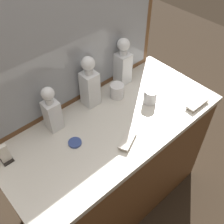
# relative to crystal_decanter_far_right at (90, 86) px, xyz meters

# --- Properties ---
(ground_plane) EXTENTS (6.00, 6.00, 0.00)m
(ground_plane) POSITION_rel_crystal_decanter_far_right_xyz_m (-0.01, -0.20, -0.96)
(ground_plane) COLOR #2D2319
(dresser) EXTENTS (1.27, 0.59, 0.83)m
(dresser) POSITION_rel_crystal_decanter_far_right_xyz_m (-0.01, -0.20, -0.54)
(dresser) COLOR brown
(dresser) RESTS_ON ground_plane
(dresser_mirror) EXTENTS (1.13, 0.03, 0.74)m
(dresser_mirror) POSITION_rel_crystal_decanter_far_right_xyz_m (-0.01, 0.08, 0.24)
(dresser_mirror) COLOR brown
(dresser_mirror) RESTS_ON dresser
(crystal_decanter_far_right) EXTENTS (0.09, 0.09, 0.32)m
(crystal_decanter_far_right) POSITION_rel_crystal_decanter_far_right_xyz_m (0.00, 0.00, 0.00)
(crystal_decanter_far_right) COLOR white
(crystal_decanter_far_right) RESTS_ON dresser
(crystal_decanter_front) EXTENTS (0.08, 0.08, 0.31)m
(crystal_decanter_front) POSITION_rel_crystal_decanter_far_right_xyz_m (0.28, 0.02, -0.00)
(crystal_decanter_front) COLOR white
(crystal_decanter_front) RESTS_ON dresser
(crystal_decanter_right) EXTENTS (0.08, 0.08, 0.27)m
(crystal_decanter_right) POSITION_rel_crystal_decanter_far_right_xyz_m (-0.26, -0.02, -0.02)
(crystal_decanter_right) COLOR white
(crystal_decanter_right) RESTS_ON dresser
(crystal_tumbler_far_right) EXTENTS (0.08, 0.08, 0.09)m
(crystal_tumbler_far_right) POSITION_rel_crystal_decanter_far_right_xyz_m (0.26, -0.23, -0.09)
(crystal_tumbler_far_right) COLOR white
(crystal_tumbler_far_right) RESTS_ON dresser
(crystal_tumbler_center) EXTENTS (0.08, 0.08, 0.09)m
(crystal_tumbler_center) POSITION_rel_crystal_decanter_far_right_xyz_m (0.15, -0.06, -0.09)
(crystal_tumbler_center) COLOR white
(crystal_tumbler_center) RESTS_ON dresser
(silver_brush_far_left) EXTENTS (0.16, 0.11, 0.02)m
(silver_brush_far_left) POSITION_rel_crystal_decanter_far_right_xyz_m (-0.04, -0.35, -0.12)
(silver_brush_far_left) COLOR #B7A88C
(silver_brush_far_left) RESTS_ON dresser
(silver_brush_rear) EXTENTS (0.15, 0.06, 0.02)m
(silver_brush_rear) POSITION_rel_crystal_decanter_far_right_xyz_m (0.44, -0.43, -0.12)
(silver_brush_rear) COLOR #B7A88C
(silver_brush_rear) RESTS_ON dresser
(porcelain_dish) EXTENTS (0.07, 0.07, 0.01)m
(porcelain_dish) POSITION_rel_crystal_decanter_far_right_xyz_m (-0.25, -0.18, -0.12)
(porcelain_dish) COLOR #33478C
(porcelain_dish) RESTS_ON dresser
(napkin_holder) EXTENTS (0.05, 0.05, 0.11)m
(napkin_holder) POSITION_rel_crystal_decanter_far_right_xyz_m (-0.56, -0.05, -0.08)
(napkin_holder) COLOR black
(napkin_holder) RESTS_ON dresser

